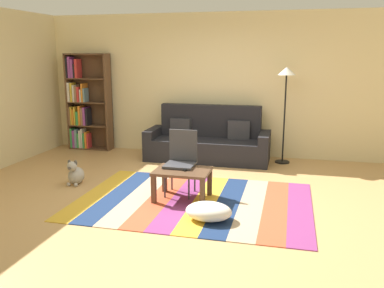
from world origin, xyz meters
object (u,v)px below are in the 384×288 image
at_px(pouf, 209,211).
at_px(dog, 75,174).
at_px(standing_lamp, 286,83).
at_px(couch, 208,142).
at_px(bookshelf, 84,105).
at_px(coffee_table, 182,175).
at_px(folding_chair, 182,157).
at_px(tv_remote, 187,169).

relative_size(pouf, dog, 1.39).
bearing_deg(standing_lamp, couch, -175.67).
distance_m(dog, standing_lamp, 3.85).
distance_m(bookshelf, coffee_table, 3.74).
relative_size(bookshelf, coffee_table, 2.64).
relative_size(couch, bookshelf, 1.16).
height_order(dog, standing_lamp, standing_lamp).
distance_m(coffee_table, pouf, 0.82).
distance_m(couch, standing_lamp, 1.75).
xyz_separation_m(dog, folding_chair, (1.67, 0.00, 0.37)).
relative_size(pouf, standing_lamp, 0.32).
height_order(coffee_table, dog, coffee_table).
xyz_separation_m(couch, pouf, (0.59, -2.81, -0.22)).
height_order(bookshelf, coffee_table, bookshelf).
xyz_separation_m(dog, tv_remote, (1.81, -0.24, 0.27)).
xyz_separation_m(coffee_table, tv_remote, (0.07, 0.00, 0.08)).
bearing_deg(standing_lamp, coffee_table, -118.96).
bearing_deg(tv_remote, bookshelf, 164.75).
distance_m(dog, folding_chair, 1.71).
distance_m(pouf, standing_lamp, 3.29).
bearing_deg(pouf, coffee_table, 128.22).
relative_size(couch, dog, 5.69).
distance_m(bookshelf, standing_lamp, 4.06).
height_order(coffee_table, standing_lamp, standing_lamp).
xyz_separation_m(dog, standing_lamp, (3.01, 2.04, 1.27)).
height_order(coffee_table, tv_remote, tv_remote).
distance_m(couch, bookshelf, 2.74).
bearing_deg(standing_lamp, bookshelf, 177.46).
bearing_deg(folding_chair, couch, 124.44).
xyz_separation_m(couch, standing_lamp, (1.36, 0.10, 1.10)).
relative_size(coffee_table, folding_chair, 0.82).
bearing_deg(coffee_table, standing_lamp, 61.04).
distance_m(dog, tv_remote, 1.85).
bearing_deg(standing_lamp, folding_chair, -123.38).
height_order(dog, folding_chair, folding_chair).
distance_m(couch, pouf, 2.88).
bearing_deg(bookshelf, tv_remote, -41.10).
relative_size(bookshelf, pouf, 3.52).
bearing_deg(dog, standing_lamp, 34.16).
height_order(dog, tv_remote, tv_remote).
relative_size(standing_lamp, tv_remote, 11.46).
height_order(pouf, dog, dog).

